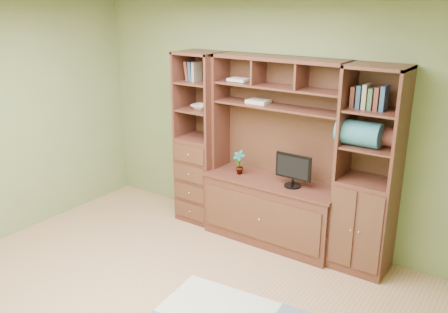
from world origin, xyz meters
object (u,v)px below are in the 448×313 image
Objects in this scene: center_hutch at (273,155)px; monitor at (293,165)px; left_tower at (201,139)px; right_tower at (368,172)px.

center_hutch reaches higher than monitor.
left_tower is 1.27m from monitor.
left_tower and right_tower have the same top height.
center_hutch and right_tower have the same top height.
right_tower is 0.76m from monitor.
center_hutch is 0.27m from monitor.
center_hutch is at bearing -2.29° from left_tower.
right_tower is 4.19× the size of monitor.
center_hutch is 1.00m from left_tower.
left_tower is 2.02m from right_tower.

